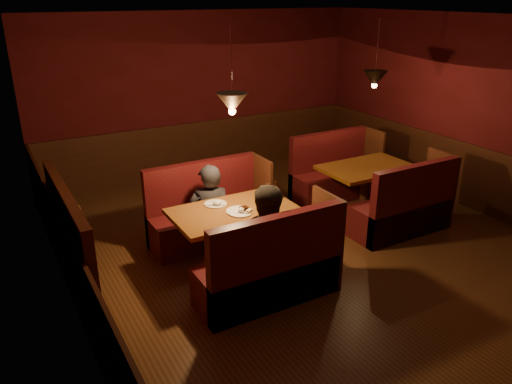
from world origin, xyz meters
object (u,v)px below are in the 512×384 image
main_bench_near (272,273)px  second_bench_far (334,176)px  main_table (235,223)px  second_table (366,179)px  diner_a (209,196)px  main_bench_far (208,217)px  second_bench_near (405,211)px  diner_b (272,227)px

main_bench_near → second_bench_far: main_bench_near is taller
main_table → second_table: size_ratio=1.08×
diner_a → second_table: bearing=-162.5°
second_bench_far → diner_a: size_ratio=0.97×
main_bench_far → second_table: main_bench_far is taller
main_bench_near → diner_a: 1.46m
second_table → second_bench_near: (0.03, -0.81, -0.23)m
main_bench_near → main_table: bearing=91.2°
second_table → second_bench_far: 0.84m
main_bench_near → second_bench_near: main_bench_near is taller
main_bench_far → diner_a: size_ratio=1.04×
main_bench_far → second_table: 2.48m
main_bench_near → second_table: 2.79m
second_table → second_bench_far: size_ratio=0.90×
main_table → main_bench_near: 0.87m
main_bench_near → second_bench_far: 3.27m
main_bench_far → diner_b: size_ratio=0.99×
main_bench_far → diner_b: diner_b is taller
main_bench_near → second_table: bearing=28.3°
diner_b → second_bench_far: bearing=37.0°
second_bench_far → diner_a: (-2.57, -0.74, 0.43)m
main_bench_near → diner_a: (-0.09, 1.39, 0.42)m
diner_a → diner_b: (0.18, -1.23, 0.04)m
second_bench_near → second_table: bearing=92.2°
diner_a → second_bench_near: bearing=-179.8°
main_table → second_bench_near: 2.53m
second_bench_far → diner_b: size_ratio=0.92×
diner_b → second_bench_near: bearing=5.9°
diner_a → diner_b: size_ratio=0.95×
main_bench_far → second_bench_near: size_ratio=1.08×
second_bench_far → second_bench_near: same height
second_table → diner_a: diner_a is taller
second_table → second_bench_near: 0.84m
main_table → second_bench_near: bearing=-7.3°
main_bench_near → diner_b: bearing=62.6°
main_table → diner_b: bearing=-81.1°
second_bench_near → diner_b: size_ratio=0.92×
diner_a → diner_b: bearing=117.4°
main_bench_far → main_bench_near: (0.00, -1.66, 0.00)m
main_table → main_bench_far: bearing=88.8°
main_table → second_table: main_table is taller
second_bench_near → diner_a: 2.75m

